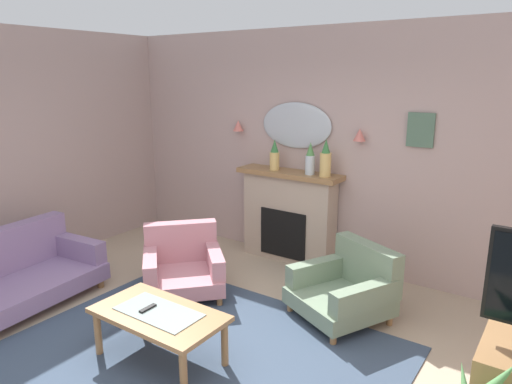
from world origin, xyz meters
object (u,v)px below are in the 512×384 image
(wall_mirror, at_px, (296,125))
(armchair_in_corner, at_px, (347,287))
(mantel_vase_right, at_px, (310,159))
(wall_sconce_right, at_px, (360,135))
(mantel_vase_left, at_px, (326,160))
(armchair_by_coffee_table, at_px, (183,264))
(wall_sconce_left, at_px, (238,126))
(tv_remote, at_px, (148,309))
(mantel_vase_centre, at_px, (275,156))
(floral_couch, at_px, (8,277))
(fireplace, at_px, (289,217))
(coffee_table, at_px, (159,318))
(framed_picture, at_px, (421,130))

(wall_mirror, distance_m, armchair_in_corner, 2.15)
(wall_mirror, xyz_separation_m, armchair_in_corner, (1.22, -1.07, -1.40))
(mantel_vase_right, distance_m, wall_sconce_right, 0.65)
(mantel_vase_left, distance_m, armchair_by_coffee_table, 2.01)
(wall_sconce_left, distance_m, tv_remote, 3.05)
(mantel_vase_centre, height_order, armchair_in_corner, mantel_vase_centre)
(mantel_vase_left, distance_m, wall_sconce_left, 1.39)
(wall_sconce_right, bearing_deg, armchair_in_corner, -69.93)
(wall_mirror, relative_size, wall_sconce_right, 6.86)
(mantel_vase_right, distance_m, mantel_vase_left, 0.20)
(wall_mirror, height_order, tv_remote, wall_mirror)
(mantel_vase_centre, xyz_separation_m, floral_couch, (-1.49, -2.68, -1.01))
(fireplace, bearing_deg, coffee_table, -84.08)
(fireplace, height_order, mantel_vase_right, mantel_vase_right)
(coffee_table, bearing_deg, tv_remote, -166.14)
(wall_mirror, distance_m, wall_sconce_right, 0.85)
(armchair_by_coffee_table, bearing_deg, mantel_vase_centre, 78.49)
(mantel_vase_right, height_order, wall_mirror, wall_mirror)
(wall_sconce_right, xyz_separation_m, tv_remote, (-0.69, -2.61, -1.21))
(armchair_in_corner, bearing_deg, armchair_by_coffee_table, -163.58)
(fireplace, height_order, coffee_table, fireplace)
(fireplace, height_order, mantel_vase_centre, mantel_vase_centre)
(framed_picture, xyz_separation_m, floral_couch, (-3.19, -2.86, -1.43))
(fireplace, bearing_deg, framed_picture, 5.77)
(mantel_vase_left, distance_m, framed_picture, 1.09)
(floral_couch, bearing_deg, framed_picture, 41.91)
(mantel_vase_centre, relative_size, wall_sconce_right, 2.72)
(coffee_table, bearing_deg, mantel_vase_left, 84.40)
(mantel_vase_left, bearing_deg, framed_picture, 10.20)
(wall_sconce_right, xyz_separation_m, floral_couch, (-2.54, -2.80, -1.34))
(tv_remote, bearing_deg, framed_picture, 63.33)
(fireplace, relative_size, wall_mirror, 1.42)
(mantel_vase_centre, xyz_separation_m, framed_picture, (1.70, 0.18, 0.42))
(mantel_vase_centre, relative_size, armchair_by_coffee_table, 0.33)
(floral_couch, bearing_deg, wall_sconce_left, 73.38)
(framed_picture, relative_size, floral_couch, 0.20)
(mantel_vase_right, height_order, wall_sconce_right, wall_sconce_right)
(armchair_by_coffee_table, bearing_deg, mantel_vase_right, 60.71)
(tv_remote, xyz_separation_m, armchair_by_coffee_table, (-0.65, 1.09, -0.15))
(armchair_in_corner, bearing_deg, wall_sconce_left, 153.85)
(tv_remote, distance_m, armchair_by_coffee_table, 1.27)
(coffee_table, relative_size, floral_couch, 0.62)
(mantel_vase_right, xyz_separation_m, wall_mirror, (-0.30, 0.17, 0.37))
(fireplace, height_order, wall_sconce_right, wall_sconce_right)
(mantel_vase_left, xyz_separation_m, coffee_table, (-0.24, -2.46, -0.97))
(coffee_table, relative_size, tv_remote, 6.88)
(wall_sconce_left, xyz_separation_m, armchair_by_coffee_table, (0.36, -1.52, -1.35))
(floral_couch, distance_m, armchair_in_corner, 3.41)
(mantel_vase_centre, height_order, coffee_table, mantel_vase_centre)
(wall_sconce_left, height_order, framed_picture, framed_picture)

